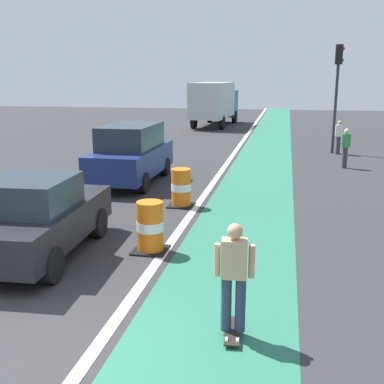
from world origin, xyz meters
The scene contains 12 objects.
ground_plane centered at (0.00, 0.00, 0.00)m, with size 100.00×100.00×0.00m, color #2D2D30.
bike_lane_strip centered at (2.40, 12.00, 0.00)m, with size 2.50×80.00×0.01m, color #286B51.
lane_divider_stripe centered at (0.90, 12.00, 0.01)m, with size 0.20×80.00×0.01m, color silver.
skateboarder_on_lane centered at (2.71, 1.06, 0.91)m, with size 0.57×0.81×1.69m.
parked_sedan_nearest centered at (-1.61, 3.36, 0.83)m, with size 2.09×4.19×1.70m.
parked_suv_second centered at (-1.91, 10.40, 1.04)m, with size 1.93×4.61×2.04m.
traffic_barrel_front centered at (0.60, 4.08, 0.53)m, with size 0.73×0.73×1.09m.
traffic_barrel_mid centered at (0.46, 7.73, 0.53)m, with size 0.73×0.73×1.09m.
delivery_truck_down_block centered at (-2.01, 30.42, 1.85)m, with size 2.79×7.73×3.23m.
traffic_light_corner centered at (5.61, 18.68, 3.50)m, with size 0.41×0.32×5.10m.
pedestrian_crossing centered at (5.74, 14.73, 0.86)m, with size 0.34×0.20×1.61m.
pedestrian_waiting centered at (5.82, 18.32, 0.86)m, with size 0.34×0.20×1.61m.
Camera 1 is at (3.32, -5.02, 3.63)m, focal length 43.87 mm.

